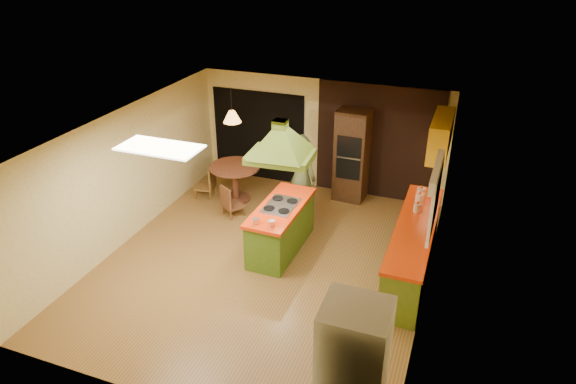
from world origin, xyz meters
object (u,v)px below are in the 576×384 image
at_px(man, 301,177).
at_px(dining_table, 235,176).
at_px(canister_large, 421,194).
at_px(kitchen_island, 281,227).
at_px(wall_oven, 352,155).
at_px(refrigerator, 352,371).

xyz_separation_m(man, dining_table, (-1.58, 0.25, -0.34)).
bearing_deg(dining_table, canister_large, -6.11).
bearing_deg(kitchen_island, wall_oven, 75.77).
distance_m(man, dining_table, 1.64).
xyz_separation_m(dining_table, canister_large, (3.93, -0.42, 0.47)).
height_order(refrigerator, canister_large, refrigerator).
distance_m(man, canister_large, 2.36).
bearing_deg(wall_oven, refrigerator, -72.44).
relative_size(kitchen_island, refrigerator, 1.03).
relative_size(kitchen_island, wall_oven, 0.91).
bearing_deg(wall_oven, man, -117.58).
xyz_separation_m(refrigerator, dining_table, (-3.75, 4.79, -0.32)).
height_order(kitchen_island, man, man).
relative_size(refrigerator, dining_table, 1.64).
bearing_deg(refrigerator, kitchen_island, 122.40).
xyz_separation_m(kitchen_island, refrigerator, (2.12, -3.29, 0.43)).
distance_m(kitchen_island, dining_table, 2.22).
distance_m(kitchen_island, man, 1.33).
bearing_deg(kitchen_island, man, 93.46).
bearing_deg(canister_large, kitchen_island, -154.74).
distance_m(man, refrigerator, 5.03).
bearing_deg(canister_large, dining_table, 173.89).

